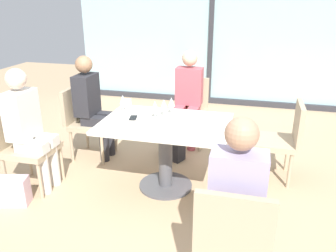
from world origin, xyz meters
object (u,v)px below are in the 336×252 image
(chair_front_right, at_px, (233,234))
(handbag_0, at_px, (13,191))
(person_side_end, at_px, (28,124))
(handbag_1, at_px, (172,148))
(person_far_left, at_px, (92,103))
(wine_glass_0, at_px, (123,100))
(chair_side_end, at_px, (22,142))
(coffee_cup, at_px, (128,103))
(chair_far_left, at_px, (85,118))
(dining_table_main, at_px, (166,139))
(chair_far_right, at_px, (282,136))
(person_front_right, at_px, (237,197))
(person_near_window, at_px, (188,95))
(cell_phone_on_table, at_px, (133,118))
(wine_glass_2, at_px, (155,106))
(wine_glass_1, at_px, (164,104))
(wine_glass_3, at_px, (172,102))
(chair_near_window, at_px, (189,107))

(chair_front_right, distance_m, handbag_0, 2.23)
(person_side_end, bearing_deg, handbag_1, 39.06)
(person_far_left, bearing_deg, handbag_1, 10.19)
(chair_front_right, xyz_separation_m, wine_glass_0, (-1.30, 1.46, 0.37))
(chair_side_end, xyz_separation_m, coffee_cup, (0.90, 0.70, 0.28))
(chair_far_left, bearing_deg, dining_table_main, -23.31)
(chair_far_left, distance_m, chair_far_right, 2.31)
(dining_table_main, xyz_separation_m, handbag_0, (-1.35, -0.68, -0.41))
(chair_far_right, relative_size, person_front_right, 0.69)
(person_near_window, height_order, cell_phone_on_table, person_near_window)
(person_side_end, distance_m, person_front_right, 2.25)
(person_side_end, distance_m, wine_glass_2, 1.28)
(wine_glass_1, bearing_deg, handbag_0, -147.17)
(person_near_window, height_order, wine_glass_1, person_near_window)
(chair_side_end, height_order, cell_phone_on_table, chair_side_end)
(wine_glass_1, xyz_separation_m, handbag_1, (-0.04, 0.52, -0.72))
(person_front_right, height_order, cell_phone_on_table, person_front_right)
(coffee_cup, bearing_deg, handbag_0, -127.69)
(chair_far_left, bearing_deg, chair_side_end, -108.75)
(person_far_left, height_order, wine_glass_0, person_far_left)
(dining_table_main, xyz_separation_m, cell_phone_on_table, (-0.35, 0.03, 0.19))
(chair_side_end, distance_m, chair_far_left, 0.88)
(chair_far_left, xyz_separation_m, person_front_right, (1.93, -1.65, 0.20))
(wine_glass_2, bearing_deg, person_front_right, -53.59)
(person_side_end, bearing_deg, chair_front_right, -23.84)
(wine_glass_0, xyz_separation_m, wine_glass_3, (0.53, 0.04, 0.00))
(person_side_end, height_order, cell_phone_on_table, person_side_end)
(chair_far_right, bearing_deg, chair_side_end, -162.25)
(wine_glass_2, bearing_deg, chair_far_left, 157.51)
(chair_near_window, distance_m, chair_far_left, 1.38)
(chair_far_left, height_order, person_near_window, person_near_window)
(person_near_window, relative_size, person_front_right, 1.00)
(chair_front_right, xyz_separation_m, wine_glass_1, (-0.83, 1.41, 0.37))
(chair_side_end, xyz_separation_m, wine_glass_1, (1.38, 0.48, 0.37))
(wine_glass_0, height_order, wine_glass_3, same)
(chair_far_right, distance_m, handbag_1, 1.31)
(dining_table_main, bearing_deg, wine_glass_1, 110.50)
(person_side_end, height_order, wine_glass_1, person_side_end)
(chair_side_end, xyz_separation_m, person_front_right, (2.21, -0.82, 0.20))
(wine_glass_0, bearing_deg, chair_far_right, 10.09)
(chair_side_end, bearing_deg, wine_glass_2, 17.19)
(cell_phone_on_table, bearing_deg, dining_table_main, -16.17)
(chair_far_left, bearing_deg, wine_glass_2, -22.49)
(chair_near_window, relative_size, chair_far_left, 1.00)
(coffee_cup, bearing_deg, dining_table_main, -34.76)
(wine_glass_3, relative_size, coffee_cup, 2.06)
(wine_glass_1, bearing_deg, chair_side_end, -160.77)
(wine_glass_3, distance_m, handbag_1, 0.84)
(chair_side_end, bearing_deg, chair_far_left, 71.25)
(person_near_window, xyz_separation_m, wine_glass_0, (-0.52, -0.95, 0.16))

